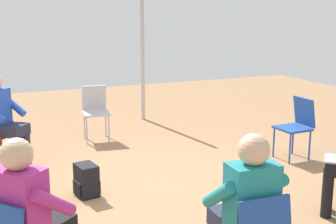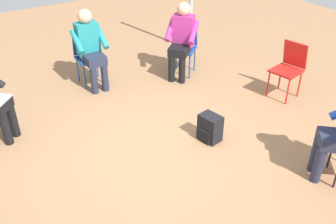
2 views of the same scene
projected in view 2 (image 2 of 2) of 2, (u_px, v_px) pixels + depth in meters
ground_plane at (157, 151)px, 4.68m from camera, size 14.15×14.15×0.00m
chair_northwest at (184, 45)px, 6.38m from camera, size 0.58×0.58×0.85m
chair_west at (88, 54)px, 6.05m from camera, size 0.46×0.42×0.85m
chair_north at (289, 66)px, 5.65m from camera, size 0.46×0.50×0.85m
person_in_teal at (90, 45)px, 5.82m from camera, size 0.53×0.51×1.24m
person_in_magenta at (182, 37)px, 6.14m from camera, size 0.63×0.63×1.24m
backpack_near_laptop_user at (210, 129)px, 4.80m from camera, size 0.31×0.28×0.36m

